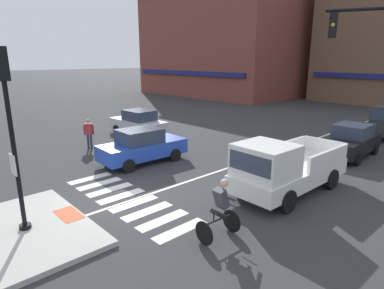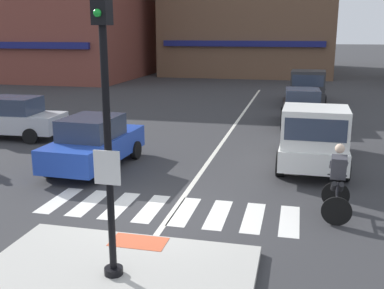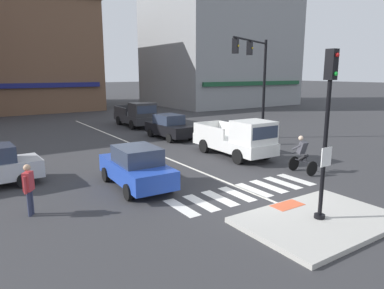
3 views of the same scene
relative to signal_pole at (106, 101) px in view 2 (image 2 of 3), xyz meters
name	(u,v)px [view 2 (image 2 of 3)]	position (x,y,z in m)	size (l,w,h in m)	color
ground_plane	(163,216)	(0.00, 2.92, -3.12)	(300.00, 300.00, 0.00)	#333335
traffic_island	(114,278)	(0.00, 0.01, -3.04)	(4.72, 3.18, 0.15)	#B2AFA8
tactile_pad_front	(138,242)	(0.00, 1.25, -2.96)	(1.10, 0.60, 0.01)	#DB5B38
signal_pole	(106,101)	(0.00, 0.00, 0.00)	(0.44, 0.38, 4.93)	black
crosswalk_stripe_a	(59,200)	(-2.86, 3.32, -3.11)	(0.44, 1.80, 0.01)	silver
crosswalk_stripe_b	(89,203)	(-2.04, 3.32, -3.11)	(0.44, 1.80, 0.01)	silver
crosswalk_stripe_c	(120,205)	(-1.22, 3.32, -3.11)	(0.44, 1.80, 0.01)	silver
crosswalk_stripe_d	(152,208)	(-0.41, 3.32, -3.11)	(0.44, 1.80, 0.01)	silver
crosswalk_stripe_e	(184,211)	(0.41, 3.32, -3.11)	(0.44, 1.80, 0.01)	silver
crosswalk_stripe_f	(218,214)	(1.22, 3.32, -3.11)	(0.44, 1.80, 0.01)	silver
crosswalk_stripe_g	(253,217)	(2.04, 3.32, -3.11)	(0.44, 1.80, 0.01)	silver
crosswalk_stripe_h	(290,221)	(2.86, 3.32, -3.11)	(0.44, 1.80, 0.01)	silver
lane_centre_line	(232,129)	(0.15, 12.92, -3.11)	(0.14, 28.00, 0.01)	silver
building_corner_left	(38,0)	(-21.85, 34.61, 3.91)	(21.46, 18.30, 14.01)	brown
building_far_block	(255,8)	(-2.11, 44.24, 3.47)	(16.19, 20.65, 13.15)	brown
car_black_eastbound_far	(302,107)	(3.10, 14.48, -2.31)	(1.96, 4.16, 1.64)	black
car_blue_westbound_near	(94,143)	(-3.17, 6.15, -2.31)	(1.96, 4.16, 1.64)	#2347B7
car_silver_cross_left	(12,118)	(-8.15, 9.26, -2.31)	(4.17, 1.98, 1.64)	silver
pickup_truck_white_eastbound_mid	(314,137)	(3.43, 7.71, -2.14)	(2.14, 5.14, 2.08)	white
pickup_truck_charcoal_eastbound_distant	(308,88)	(3.41, 20.44, -2.14)	(2.17, 5.15, 2.08)	#2D2D30
cyclist	(338,180)	(3.87, 3.89, -2.25)	(0.71, 1.12, 1.68)	black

